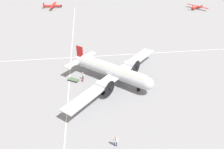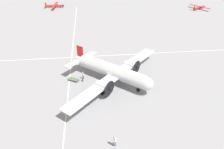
{
  "view_description": "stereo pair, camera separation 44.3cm",
  "coord_description": "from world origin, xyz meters",
  "px_view_note": "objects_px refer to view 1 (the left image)",
  "views": [
    {
      "loc": [
        -36.1,
        4.58,
        23.38
      ],
      "look_at": [
        0.0,
        0.0,
        1.55
      ],
      "focal_mm": 35.0,
      "sensor_mm": 36.0,
      "label": 1
    },
    {
      "loc": [
        -36.16,
        4.14,
        23.38
      ],
      "look_at": [
        0.0,
        0.0,
        1.55
      ],
      "focal_mm": 35.0,
      "sensor_mm": 36.0,
      "label": 2
    }
  ],
  "objects_px": {
    "light_aircraft_distant": "(197,7)",
    "passenger_boarding": "(83,75)",
    "airliner_main": "(114,71)",
    "crew_foreground": "(116,140)",
    "suitcase_near_door": "(83,80)",
    "light_aircraft_taxiing": "(53,6)",
    "baggage_cart": "(73,80)"
  },
  "relations": [
    {
      "from": "airliner_main",
      "to": "suitcase_near_door",
      "type": "height_order",
      "value": "airliner_main"
    },
    {
      "from": "suitcase_near_door",
      "to": "light_aircraft_distant",
      "type": "height_order",
      "value": "light_aircraft_distant"
    },
    {
      "from": "suitcase_near_door",
      "to": "airliner_main",
      "type": "bearing_deg",
      "value": -99.39
    },
    {
      "from": "airliner_main",
      "to": "light_aircraft_distant",
      "type": "height_order",
      "value": "airliner_main"
    },
    {
      "from": "passenger_boarding",
      "to": "baggage_cart",
      "type": "bearing_deg",
      "value": -106.74
    },
    {
      "from": "airliner_main",
      "to": "crew_foreground",
      "type": "distance_m",
      "value": 15.98
    },
    {
      "from": "light_aircraft_distant",
      "to": "airliner_main",
      "type": "bearing_deg",
      "value": -158.73
    },
    {
      "from": "airliner_main",
      "to": "crew_foreground",
      "type": "height_order",
      "value": "airliner_main"
    },
    {
      "from": "airliner_main",
      "to": "light_aircraft_distant",
      "type": "xyz_separation_m",
      "value": [
        51.25,
        -42.03,
        -1.6
      ]
    },
    {
      "from": "passenger_boarding",
      "to": "light_aircraft_distant",
      "type": "distance_m",
      "value": 68.91
    },
    {
      "from": "passenger_boarding",
      "to": "suitcase_near_door",
      "type": "xyz_separation_m",
      "value": [
        -0.79,
        0.09,
        -0.68
      ]
    },
    {
      "from": "light_aircraft_taxiing",
      "to": "airliner_main",
      "type": "bearing_deg",
      "value": -68.92
    },
    {
      "from": "baggage_cart",
      "to": "light_aircraft_distant",
      "type": "height_order",
      "value": "light_aircraft_distant"
    },
    {
      "from": "crew_foreground",
      "to": "suitcase_near_door",
      "type": "bearing_deg",
      "value": -60.19
    },
    {
      "from": "light_aircraft_distant",
      "to": "passenger_boarding",
      "type": "bearing_deg",
      "value": -163.51
    },
    {
      "from": "crew_foreground",
      "to": "light_aircraft_taxiing",
      "type": "bearing_deg",
      "value": -62.42
    },
    {
      "from": "baggage_cart",
      "to": "suitcase_near_door",
      "type": "bearing_deg",
      "value": 18.78
    },
    {
      "from": "light_aircraft_distant",
      "to": "light_aircraft_taxiing",
      "type": "relative_size",
      "value": 0.84
    },
    {
      "from": "suitcase_near_door",
      "to": "light_aircraft_taxiing",
      "type": "distance_m",
      "value": 60.92
    },
    {
      "from": "baggage_cart",
      "to": "light_aircraft_distant",
      "type": "bearing_deg",
      "value": 75.92
    },
    {
      "from": "passenger_boarding",
      "to": "light_aircraft_distant",
      "type": "relative_size",
      "value": 0.18
    },
    {
      "from": "airliner_main",
      "to": "suitcase_near_door",
      "type": "bearing_deg",
      "value": -147.04
    },
    {
      "from": "passenger_boarding",
      "to": "baggage_cart",
      "type": "xyz_separation_m",
      "value": [
        -0.4,
        1.89,
        -0.72
      ]
    },
    {
      "from": "crew_foreground",
      "to": "suitcase_near_door",
      "type": "xyz_separation_m",
      "value": [
        16.82,
        4.21,
        -0.78
      ]
    },
    {
      "from": "crew_foreground",
      "to": "light_aircraft_distant",
      "type": "relative_size",
      "value": 0.2
    },
    {
      "from": "passenger_boarding",
      "to": "airliner_main",
      "type": "bearing_deg",
      "value": 44.58
    },
    {
      "from": "airliner_main",
      "to": "light_aircraft_taxiing",
      "type": "height_order",
      "value": "airliner_main"
    },
    {
      "from": "light_aircraft_taxiing",
      "to": "light_aircraft_distant",
      "type": "bearing_deg",
      "value": -4.33
    },
    {
      "from": "baggage_cart",
      "to": "light_aircraft_taxiing",
      "type": "height_order",
      "value": "light_aircraft_taxiing"
    },
    {
      "from": "airliner_main",
      "to": "crew_foreground",
      "type": "bearing_deg",
      "value": -54.24
    },
    {
      "from": "passenger_boarding",
      "to": "baggage_cart",
      "type": "relative_size",
      "value": 0.68
    },
    {
      "from": "passenger_boarding",
      "to": "light_aircraft_taxiing",
      "type": "xyz_separation_m",
      "value": [
        58.96,
        11.92,
        -0.15
      ]
    }
  ]
}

